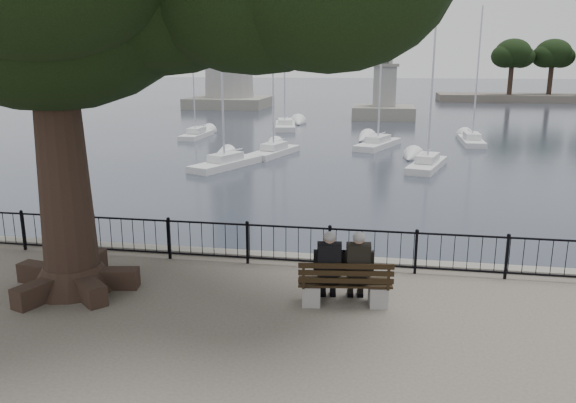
% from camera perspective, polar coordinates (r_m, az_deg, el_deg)
% --- Properties ---
extents(harbor, '(260.00, 260.00, 1.20)m').
position_cam_1_polar(harbor, '(14.30, 0.34, -7.71)').
color(harbor, slate).
rests_on(harbor, ground).
extents(railing, '(22.06, 0.06, 1.00)m').
position_cam_1_polar(railing, '(13.47, 0.00, -4.30)').
color(railing, black).
rests_on(railing, ground).
extents(bench, '(1.93, 0.79, 0.99)m').
position_cam_1_polar(bench, '(11.48, 5.79, -8.85)').
color(bench, gray).
rests_on(bench, ground).
extents(person_left, '(0.49, 0.81, 1.57)m').
position_cam_1_polar(person_left, '(11.42, 4.17, -6.90)').
color(person_left, black).
rests_on(person_left, ground).
extents(person_right, '(0.49, 0.81, 1.57)m').
position_cam_1_polar(person_right, '(11.45, 7.06, -6.91)').
color(person_right, black).
rests_on(person_right, ground).
extents(lighthouse, '(9.95, 9.95, 30.47)m').
position_cam_1_polar(lighthouse, '(75.20, -6.18, 19.30)').
color(lighthouse, slate).
rests_on(lighthouse, ground).
extents(lion_monument, '(6.31, 6.31, 9.23)m').
position_cam_1_polar(lion_monument, '(60.13, 9.76, 10.51)').
color(lion_monument, slate).
rests_on(lion_monument, ground).
extents(sailboat_a, '(3.24, 5.23, 9.34)m').
position_cam_1_polar(sailboat_a, '(31.82, -6.34, 3.97)').
color(sailboat_a, silver).
rests_on(sailboat_a, ground).
extents(sailboat_b, '(2.67, 5.09, 10.31)m').
position_cam_1_polar(sailboat_b, '(35.89, -1.41, 5.23)').
color(sailboat_b, silver).
rests_on(sailboat_b, ground).
extents(sailboat_c, '(2.63, 5.13, 10.57)m').
position_cam_1_polar(sailboat_c, '(32.28, 13.94, 3.84)').
color(sailboat_c, silver).
rests_on(sailboat_c, ground).
extents(sailboat_e, '(1.44, 4.73, 10.89)m').
position_cam_1_polar(sailboat_e, '(44.97, -9.27, 6.86)').
color(sailboat_e, silver).
rests_on(sailboat_e, ground).
extents(sailboat_f, '(3.31, 5.66, 12.05)m').
position_cam_1_polar(sailboat_f, '(39.67, 9.13, 5.94)').
color(sailboat_f, silver).
rests_on(sailboat_f, ground).
extents(sailboat_g, '(1.42, 5.04, 9.70)m').
position_cam_1_polar(sailboat_g, '(43.02, 18.15, 5.98)').
color(sailboat_g, silver).
rests_on(sailboat_g, ground).
extents(sailboat_h, '(2.73, 6.27, 12.81)m').
position_cam_1_polar(sailboat_h, '(50.50, -0.28, 7.82)').
color(sailboat_h, silver).
rests_on(sailboat_h, ground).
extents(far_shore, '(30.00, 8.60, 9.18)m').
position_cam_1_polar(far_shore, '(92.58, 24.94, 11.63)').
color(far_shore, '#575046').
rests_on(far_shore, ground).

